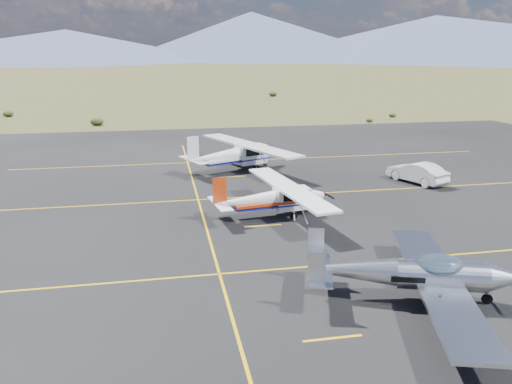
{
  "coord_description": "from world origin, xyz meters",
  "views": [
    {
      "loc": [
        -8.13,
        -16.95,
        8.92
      ],
      "look_at": [
        -3.19,
        8.52,
        1.6
      ],
      "focal_mm": 35.0,
      "sensor_mm": 36.0,
      "label": 1
    }
  ],
  "objects_px": {
    "aircraft_low_wing": "(416,274)",
    "aircraft_plain": "(236,154)",
    "aircraft_cessna": "(272,198)",
    "sedan": "(417,172)"
  },
  "relations": [
    {
      "from": "aircraft_low_wing",
      "to": "aircraft_plain",
      "type": "relative_size",
      "value": 0.9
    },
    {
      "from": "aircraft_cessna",
      "to": "sedan",
      "type": "height_order",
      "value": "aircraft_cessna"
    },
    {
      "from": "aircraft_low_wing",
      "to": "aircraft_cessna",
      "type": "height_order",
      "value": "aircraft_cessna"
    },
    {
      "from": "aircraft_cessna",
      "to": "aircraft_plain",
      "type": "relative_size",
      "value": 0.86
    },
    {
      "from": "aircraft_plain",
      "to": "aircraft_cessna",
      "type": "bearing_deg",
      "value": -111.93
    },
    {
      "from": "aircraft_plain",
      "to": "aircraft_low_wing",
      "type": "bearing_deg",
      "value": -104.98
    },
    {
      "from": "aircraft_low_wing",
      "to": "sedan",
      "type": "distance_m",
      "value": 18.2
    },
    {
      "from": "aircraft_low_wing",
      "to": "sedan",
      "type": "bearing_deg",
      "value": 78.52
    },
    {
      "from": "aircraft_low_wing",
      "to": "aircraft_plain",
      "type": "distance_m",
      "value": 22.28
    },
    {
      "from": "aircraft_low_wing",
      "to": "aircraft_plain",
      "type": "bearing_deg",
      "value": 115.48
    }
  ]
}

